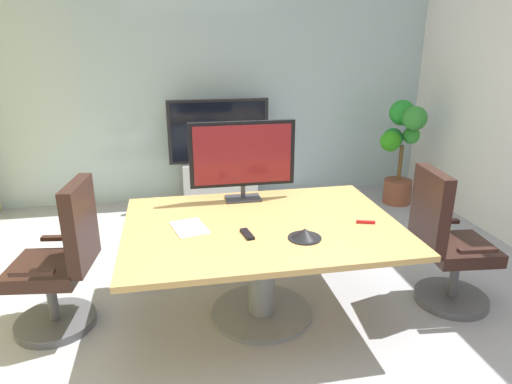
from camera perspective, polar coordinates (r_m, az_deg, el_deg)
name	(u,v)px	position (r m, az deg, el deg)	size (l,w,h in m)	color
ground_plane	(268,332)	(3.36, 1.54, -17.32)	(7.03, 7.03, 0.00)	#99999E
wall_back_glass_partition	(217,80)	(5.71, -4.98, 14.00)	(5.48, 0.10, 2.99)	#9EB2B7
conference_table	(263,245)	(3.26, 0.83, -6.74)	(1.92, 1.39, 0.74)	#B2894C
office_chair_left	(61,270)	(3.46, -23.48, -9.02)	(0.62, 0.60, 1.09)	#4C4C51
office_chair_right	(446,250)	(3.74, 23.02, -6.81)	(0.62, 0.59, 1.09)	#4C4C51
tv_monitor	(243,156)	(3.55, -1.73, 4.56)	(0.84, 0.18, 0.64)	#333338
wall_display_unit	(219,170)	(5.55, -4.66, 2.80)	(1.20, 0.36, 1.31)	#B7BABC
potted_plant	(401,145)	(5.76, 17.93, 5.74)	(0.52, 0.58, 1.28)	brown
conference_phone	(305,234)	(2.96, 6.22, -5.33)	(0.22, 0.22, 0.07)	black
remote_control	(247,234)	(3.00, -1.12, -5.36)	(0.05, 0.17, 0.02)	black
whiteboard_marker	(366,222)	(3.27, 13.75, -3.73)	(0.13, 0.02, 0.02)	red
paper_notepad	(189,228)	(3.14, -8.44, -4.52)	(0.21, 0.30, 0.01)	white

